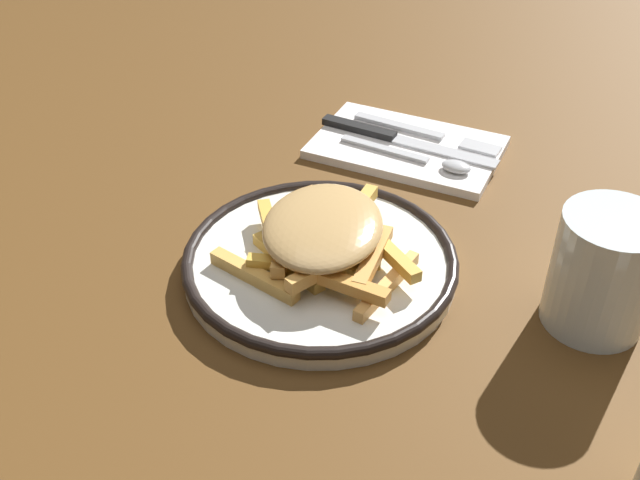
% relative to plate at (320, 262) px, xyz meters
% --- Properties ---
extents(ground_plane, '(2.60, 2.60, 0.00)m').
position_rel_plate_xyz_m(ground_plane, '(0.00, 0.00, -0.01)').
color(ground_plane, brown).
extents(plate, '(0.25, 0.25, 0.02)m').
position_rel_plate_xyz_m(plate, '(0.00, 0.00, 0.00)').
color(plate, white).
rests_on(plate, ground_plane).
extents(fries_heap, '(0.17, 0.18, 0.04)m').
position_rel_plate_xyz_m(fries_heap, '(-0.00, 0.00, 0.03)').
color(fries_heap, gold).
rests_on(fries_heap, plate).
extents(napkin, '(0.14, 0.21, 0.01)m').
position_rel_plate_xyz_m(napkin, '(-0.24, -0.01, -0.01)').
color(napkin, white).
rests_on(napkin, ground_plane).
extents(fork, '(0.02, 0.18, 0.01)m').
position_rel_plate_xyz_m(fork, '(-0.26, 0.00, 0.00)').
color(fork, silver).
rests_on(fork, napkin).
extents(knife, '(0.02, 0.21, 0.01)m').
position_rel_plate_xyz_m(knife, '(-0.24, -0.03, 0.00)').
color(knife, black).
rests_on(knife, napkin).
extents(spoon, '(0.02, 0.15, 0.01)m').
position_rel_plate_xyz_m(spoon, '(-0.21, 0.02, 0.00)').
color(spoon, silver).
rests_on(spoon, napkin).
extents(water_glass, '(0.08, 0.08, 0.10)m').
position_rel_plate_xyz_m(water_glass, '(-0.05, 0.23, 0.04)').
color(water_glass, silver).
rests_on(water_glass, ground_plane).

